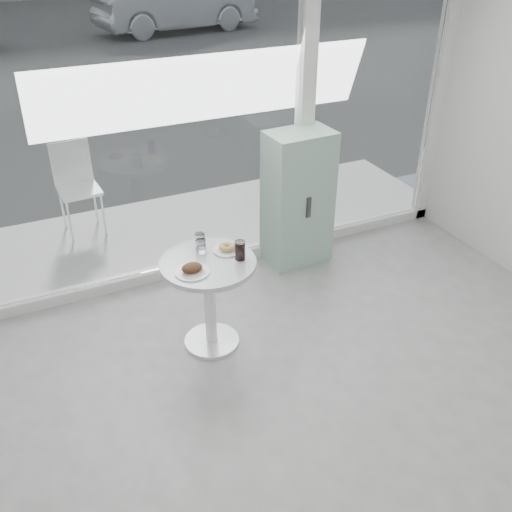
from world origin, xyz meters
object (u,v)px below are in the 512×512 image
car_silver (176,4)px  water_tumbler_b (200,242)px  mint_cabinet (298,198)px  plate_fritter (193,269)px  cola_glass (240,251)px  patio_chair (76,182)px  main_table (209,286)px  plate_donut (227,248)px  water_tumbler_a (202,247)px

car_silver → water_tumbler_b: (-4.08, -13.09, 0.08)m
mint_cabinet → plate_fritter: bearing=-147.8°
plate_fritter → cola_glass: size_ratio=1.68×
plate_fritter → patio_chair: bearing=100.0°
patio_chair → plate_fritter: (0.43, -2.42, 0.21)m
main_table → mint_cabinet: size_ratio=0.59×
mint_cabinet → plate_donut: size_ratio=6.00×
mint_cabinet → patio_chair: 2.32m
mint_cabinet → car_silver: size_ratio=0.29×
main_table → plate_donut: plate_donut is taller
patio_chair → water_tumbler_b: size_ratio=7.42×
plate_donut → water_tumbler_a: water_tumbler_a is taller
patio_chair → plate_donut: patio_chair is taller
mint_cabinet → plate_fritter: size_ratio=5.17×
water_tumbler_b → cola_glass: (0.21, -0.27, 0.02)m
patio_chair → mint_cabinet: bearing=-41.6°
patio_chair → plate_donut: size_ratio=4.33×
water_tumbler_a → water_tumbler_b: bearing=77.9°
car_silver → plate_donut: (-3.91, -13.21, 0.05)m
water_tumbler_b → cola_glass: 0.34m
main_table → plate_donut: 0.32m
patio_chair → plate_donut: bearing=-74.3°
patio_chair → main_table: bearing=-79.2°
plate_fritter → plate_donut: bearing=27.3°
patio_chair → cola_glass: patio_chair is taller
car_silver → plate_donut: bearing=155.8°
main_table → patio_chair: 2.40m
plate_donut → water_tumbler_a: 0.20m
water_tumbler_b → water_tumbler_a: bearing=-102.1°
mint_cabinet → car_silver: 12.73m
water_tumbler_a → water_tumbler_b: 0.07m
mint_cabinet → water_tumbler_b: mint_cabinet is taller
mint_cabinet → patio_chair: mint_cabinet is taller
plate_fritter → water_tumbler_b: 0.34m
patio_chair → plate_donut: 2.38m
car_silver → water_tumbler_b: car_silver is taller
cola_glass → mint_cabinet: bearing=43.2°
plate_fritter → plate_donut: plate_fritter is taller
plate_donut → patio_chair: bearing=108.9°
mint_cabinet → plate_donut: (-1.05, -0.80, 0.14)m
main_table → plate_fritter: (-0.15, -0.09, 0.25)m
water_tumbler_a → cola_glass: (0.23, -0.20, 0.02)m
water_tumbler_b → cola_glass: bearing=-51.5°
mint_cabinet → cola_glass: mint_cabinet is taller
main_table → plate_donut: (0.19, 0.08, 0.24)m
car_silver → plate_fritter: bearing=154.7°
plate_donut → cola_glass: (0.04, -0.15, 0.05)m
car_silver → plate_fritter: car_silver is taller
mint_cabinet → plate_fritter: (-1.39, -0.97, 0.14)m
plate_fritter → main_table: bearing=31.7°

